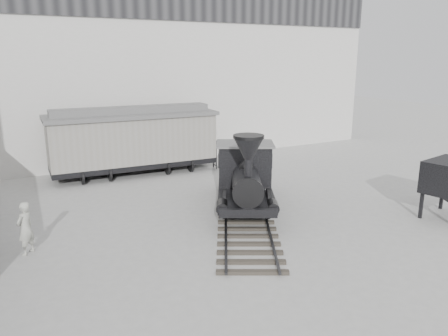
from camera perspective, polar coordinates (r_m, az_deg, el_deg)
ground at (r=13.64m, az=5.46°, el=-11.91°), size 90.00×90.00×0.00m
north_wall at (r=26.02m, az=-13.43°, el=12.91°), size 34.00×2.51×11.00m
locomotive at (r=17.30m, az=2.74°, el=-1.67°), size 6.45×9.44×3.40m
boxcar at (r=23.26m, az=-11.77°, el=3.72°), size 8.81×3.15×3.56m
visitor_a at (r=14.99m, az=-24.52°, el=-7.18°), size 0.73×0.72×1.70m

